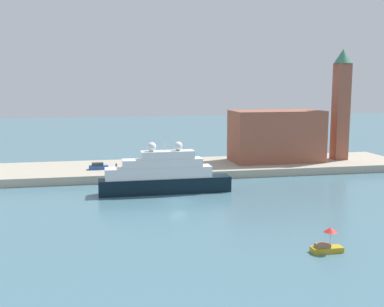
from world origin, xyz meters
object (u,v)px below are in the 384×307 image
(parked_car, at_px, (98,166))
(person_figure, at_px, (116,167))
(large_yacht, at_px, (163,176))
(small_motorboat, at_px, (327,244))
(bell_tower, at_px, (341,101))
(harbor_building, at_px, (276,136))
(mooring_bollard, at_px, (154,171))

(parked_car, xyz_separation_m, person_figure, (3.57, -1.99, 0.14))
(large_yacht, relative_size, parked_car, 5.90)
(small_motorboat, xyz_separation_m, person_figure, (-21.74, 47.32, 1.34))
(large_yacht, bearing_deg, person_figure, 117.23)
(bell_tower, bearing_deg, small_motorboat, -119.73)
(harbor_building, height_order, mooring_bollard, harbor_building)
(parked_car, relative_size, mooring_bollard, 6.51)
(bell_tower, relative_size, person_figure, 15.95)
(harbor_building, distance_m, mooring_bollard, 30.63)
(small_motorboat, bearing_deg, mooring_bollard, 108.75)
(large_yacht, relative_size, bell_tower, 0.92)
(large_yacht, bearing_deg, mooring_bollard, 92.36)
(mooring_bollard, bearing_deg, person_figure, 149.33)
(small_motorboat, height_order, bell_tower, bell_tower)
(large_yacht, height_order, bell_tower, bell_tower)
(small_motorboat, height_order, harbor_building, harbor_building)
(bell_tower, bearing_deg, parked_car, -177.69)
(harbor_building, bearing_deg, mooring_bollard, -162.69)
(bell_tower, distance_m, parked_car, 56.27)
(person_figure, distance_m, mooring_bollard, 8.28)
(large_yacht, distance_m, mooring_bollard, 10.51)
(person_figure, bearing_deg, bell_tower, 4.69)
(large_yacht, xyz_separation_m, small_motorboat, (14.20, -32.66, -2.06))
(bell_tower, relative_size, mooring_bollard, 41.74)
(large_yacht, bearing_deg, parked_car, 123.72)
(large_yacht, height_order, mooring_bollard, large_yacht)
(harbor_building, bearing_deg, bell_tower, -2.06)
(large_yacht, height_order, person_figure, large_yacht)
(small_motorboat, bearing_deg, large_yacht, 113.49)
(person_figure, bearing_deg, mooring_bollard, -30.67)
(bell_tower, relative_size, parked_car, 6.42)
(bell_tower, xyz_separation_m, parked_car, (-54.74, -2.21, -12.82))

